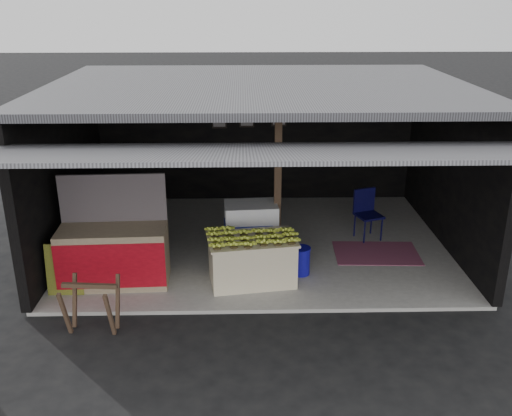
{
  "coord_description": "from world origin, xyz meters",
  "views": [
    {
      "loc": [
        -0.29,
        -7.37,
        4.47
      ],
      "look_at": [
        -0.08,
        1.54,
        1.1
      ],
      "focal_mm": 40.0,
      "sensor_mm": 36.0,
      "label": 1
    }
  ],
  "objects_px": {
    "neighbor_stall": "(114,253)",
    "plastic_chair": "(366,209)",
    "sawhorse": "(91,302)",
    "water_barrel": "(301,262)",
    "white_crate": "(251,231)",
    "banana_table": "(252,260)"
  },
  "relations": [
    {
      "from": "sawhorse",
      "to": "water_barrel",
      "type": "distance_m",
      "value": 3.45
    },
    {
      "from": "neighbor_stall",
      "to": "water_barrel",
      "type": "relative_size",
      "value": 3.91
    },
    {
      "from": "banana_table",
      "to": "neighbor_stall",
      "type": "bearing_deg",
      "value": 170.99
    },
    {
      "from": "plastic_chair",
      "to": "neighbor_stall",
      "type": "bearing_deg",
      "value": -177.49
    },
    {
      "from": "white_crate",
      "to": "plastic_chair",
      "type": "xyz_separation_m",
      "value": [
        2.21,
        0.84,
        0.06
      ]
    },
    {
      "from": "neighbor_stall",
      "to": "water_barrel",
      "type": "distance_m",
      "value": 3.04
    },
    {
      "from": "neighbor_stall",
      "to": "water_barrel",
      "type": "bearing_deg",
      "value": 2.04
    },
    {
      "from": "white_crate",
      "to": "water_barrel",
      "type": "distance_m",
      "value": 1.1
    },
    {
      "from": "water_barrel",
      "to": "plastic_chair",
      "type": "xyz_separation_m",
      "value": [
        1.39,
        1.52,
        0.34
      ]
    },
    {
      "from": "banana_table",
      "to": "white_crate",
      "type": "relative_size",
      "value": 1.5
    },
    {
      "from": "white_crate",
      "to": "banana_table",
      "type": "bearing_deg",
      "value": -94.41
    },
    {
      "from": "plastic_chair",
      "to": "sawhorse",
      "type": "bearing_deg",
      "value": -164.32
    },
    {
      "from": "neighbor_stall",
      "to": "sawhorse",
      "type": "distance_m",
      "value": 1.35
    },
    {
      "from": "white_crate",
      "to": "sawhorse",
      "type": "distance_m",
      "value": 3.18
    },
    {
      "from": "neighbor_stall",
      "to": "plastic_chair",
      "type": "height_order",
      "value": "neighbor_stall"
    },
    {
      "from": "banana_table",
      "to": "water_barrel",
      "type": "relative_size",
      "value": 3.37
    },
    {
      "from": "banana_table",
      "to": "water_barrel",
      "type": "distance_m",
      "value": 0.87
    },
    {
      "from": "banana_table",
      "to": "plastic_chair",
      "type": "relative_size",
      "value": 1.58
    },
    {
      "from": "water_barrel",
      "to": "plastic_chair",
      "type": "bearing_deg",
      "value": 47.58
    },
    {
      "from": "neighbor_stall",
      "to": "sawhorse",
      "type": "relative_size",
      "value": 2.26
    },
    {
      "from": "water_barrel",
      "to": "sawhorse",
      "type": "bearing_deg",
      "value": -152.72
    },
    {
      "from": "banana_table",
      "to": "white_crate",
      "type": "bearing_deg",
      "value": 81.42
    }
  ]
}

